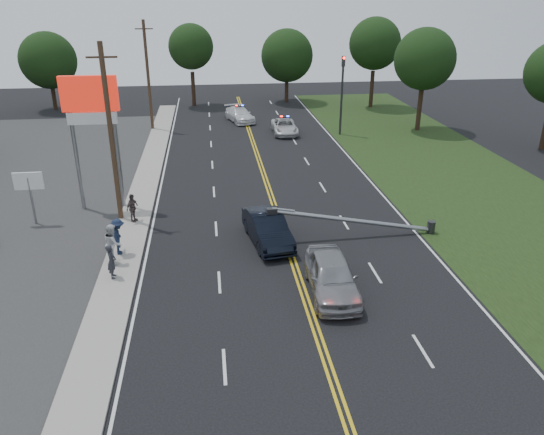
{
  "coord_description": "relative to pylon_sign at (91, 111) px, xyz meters",
  "views": [
    {
      "loc": [
        -3.86,
        -17.41,
        12.41
      ],
      "look_at": [
        -0.85,
        7.3,
        1.7
      ],
      "focal_mm": 35.0,
      "sensor_mm": 36.0,
      "label": 1
    }
  ],
  "objects": [
    {
      "name": "grass_verge",
      "position": [
        24.0,
        -4.0,
        -5.99
      ],
      "size": [
        12.0,
        80.0,
        0.01
      ],
      "primitive_type": "cube",
      "color": "black",
      "rests_on": "ground"
    },
    {
      "name": "tree_6",
      "position": [
        5.12,
        31.19,
        0.56
      ],
      "size": [
        5.0,
        5.0,
        9.08
      ],
      "color": "black",
      "rests_on": "ground"
    },
    {
      "name": "tree_9",
      "position": [
        26.62,
        16.77,
        0.59
      ],
      "size": [
        5.59,
        5.59,
        9.4
      ],
      "color": "black",
      "rests_on": "ground"
    },
    {
      "name": "utility_pole_far",
      "position": [
        1.3,
        20.0,
        -0.91
      ],
      "size": [
        1.6,
        0.28,
        10.0
      ],
      "color": "#382619",
      "rests_on": "ground"
    },
    {
      "name": "centerline_yellow",
      "position": [
        10.5,
        -4.0,
        -5.99
      ],
      "size": [
        0.36,
        80.0,
        0.0
      ],
      "primitive_type": "cube",
      "color": "gold",
      "rests_on": "ground"
    },
    {
      "name": "fallen_streetlight",
      "position": [
        14.69,
        -6.0,
        -5.08
      ],
      "size": [
        9.36,
        0.44,
        1.91
      ],
      "color": "#2D2D30",
      "rests_on": "ground"
    },
    {
      "name": "waiting_sedan",
      "position": [
        11.72,
        -11.5,
        -5.15
      ],
      "size": [
        2.19,
        5.04,
        1.69
      ],
      "primitive_type": "imported",
      "rotation": [
        0.0,
        0.0,
        -0.04
      ],
      "color": "gray",
      "rests_on": "ground"
    },
    {
      "name": "bystander_c",
      "position": [
        1.9,
        -6.68,
        -4.94
      ],
      "size": [
        0.85,
        1.3,
        1.88
      ],
      "primitive_type": "imported",
      "rotation": [
        0.0,
        0.0,
        1.7
      ],
      "color": "#17223B",
      "rests_on": "sidewalk"
    },
    {
      "name": "small_sign",
      "position": [
        -3.5,
        -2.0,
        -3.66
      ],
      "size": [
        1.6,
        0.14,
        3.1
      ],
      "color": "gray",
      "rests_on": "ground"
    },
    {
      "name": "pylon_sign",
      "position": [
        0.0,
        0.0,
        0.0
      ],
      "size": [
        3.2,
        0.35,
        8.0
      ],
      "color": "gray",
      "rests_on": "ground"
    },
    {
      "name": "bystander_b",
      "position": [
        1.77,
        -7.58,
        -4.88
      ],
      "size": [
        0.98,
        1.13,
        1.99
      ],
      "primitive_type": "imported",
      "rotation": [
        0.0,
        0.0,
        1.84
      ],
      "color": "silver",
      "rests_on": "sidewalk"
    },
    {
      "name": "utility_pole_mid",
      "position": [
        1.3,
        -2.0,
        -0.91
      ],
      "size": [
        1.6,
        0.28,
        10.0
      ],
      "color": "#382619",
      "rests_on": "ground"
    },
    {
      "name": "crashed_sedan",
      "position": [
        9.49,
        -6.09,
        -5.18
      ],
      "size": [
        2.47,
        5.14,
        1.62
      ],
      "primitive_type": "imported",
      "rotation": [
        0.0,
        0.0,
        0.16
      ],
      "color": "black",
      "rests_on": "ground"
    },
    {
      "name": "sidewalk",
      "position": [
        2.1,
        -4.0,
        -5.94
      ],
      "size": [
        1.8,
        70.0,
        0.12
      ],
      "primitive_type": "cube",
      "color": "gray",
      "rests_on": "ground"
    },
    {
      "name": "tree_8",
      "position": [
        25.32,
        27.94,
        0.96
      ],
      "size": [
        5.67,
        5.67,
        9.81
      ],
      "color": "black",
      "rests_on": "ground"
    },
    {
      "name": "tree_5",
      "position": [
        -10.38,
        30.91,
        -0.65
      ],
      "size": [
        6.07,
        6.07,
        8.39
      ],
      "color": "black",
      "rests_on": "ground"
    },
    {
      "name": "ground",
      "position": [
        10.5,
        -14.0,
        -6.0
      ],
      "size": [
        120.0,
        120.0,
        0.0
      ],
      "primitive_type": "plane",
      "color": "black",
      "rests_on": "ground"
    },
    {
      "name": "bystander_d",
      "position": [
        2.1,
        -2.61,
        -5.05
      ],
      "size": [
        0.83,
        1.04,
        1.65
      ],
      "primitive_type": "imported",
      "rotation": [
        0.0,
        0.0,
        1.05
      ],
      "color": "#504240",
      "rests_on": "sidewalk"
    },
    {
      "name": "emergency_b",
      "position": [
        9.87,
        22.38,
        -5.29
      ],
      "size": [
        3.24,
        5.25,
        1.42
      ],
      "primitive_type": "imported",
      "rotation": [
        0.0,
        0.0,
        0.28
      ],
      "color": "silver",
      "rests_on": "ground"
    },
    {
      "name": "tree_7",
      "position": [
        16.13,
        32.06,
        -0.63
      ],
      "size": [
        6.05,
        6.05,
        8.4
      ],
      "color": "black",
      "rests_on": "ground"
    },
    {
      "name": "emergency_a",
      "position": [
        13.71,
        16.86,
        -5.34
      ],
      "size": [
        2.23,
        4.76,
        1.32
      ],
      "primitive_type": "imported",
      "rotation": [
        0.0,
        0.0,
        -0.01
      ],
      "color": "silver",
      "rests_on": "ground"
    },
    {
      "name": "bystander_a",
      "position": [
        1.92,
        -9.13,
        -5.05
      ],
      "size": [
        0.44,
        0.63,
        1.66
      ],
      "primitive_type": "imported",
      "rotation": [
        0.0,
        0.0,
        1.65
      ],
      "color": "#27282F",
      "rests_on": "sidewalk"
    },
    {
      "name": "traffic_signal",
      "position": [
        18.8,
        16.0,
        -1.79
      ],
      "size": [
        0.28,
        0.41,
        7.05
      ],
      "color": "#2D2D30",
      "rests_on": "ground"
    }
  ]
}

